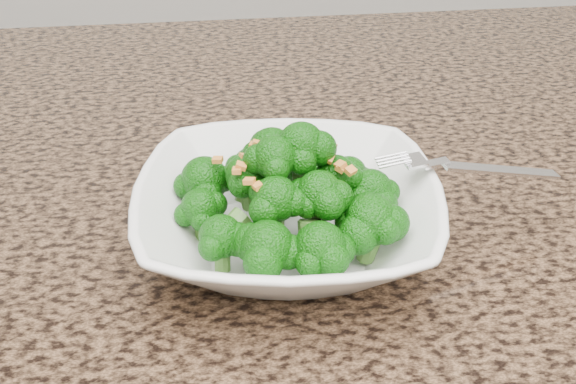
{
  "coord_description": "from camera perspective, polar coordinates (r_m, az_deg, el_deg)",
  "views": [
    {
      "loc": [
        0.06,
        -0.21,
        1.23
      ],
      "look_at": [
        0.12,
        0.25,
        0.95
      ],
      "focal_mm": 45.0,
      "sensor_mm": 36.0,
      "label": 1
    }
  ],
  "objects": [
    {
      "name": "bowl",
      "position": [
        0.56,
        -0.0,
        -1.88
      ],
      "size": [
        0.26,
        0.26,
        0.06
      ],
      "primitive_type": "imported",
      "rotation": [
        0.0,
        0.0,
        -0.12
      ],
      "color": "white",
      "rests_on": "granite_counter"
    },
    {
      "name": "broccoli_pile",
      "position": [
        0.52,
        -0.0,
        3.86
      ],
      "size": [
        0.2,
        0.2,
        0.07
      ],
      "primitive_type": null,
      "color": "#115D0A",
      "rests_on": "bowl"
    },
    {
      "name": "garlic_topping",
      "position": [
        0.51,
        -0.0,
        7.59
      ],
      "size": [
        0.12,
        0.12,
        0.01
      ],
      "primitive_type": null,
      "color": "orange",
      "rests_on": "broccoli_pile"
    },
    {
      "name": "granite_counter",
      "position": [
        0.62,
        -11.21,
        -3.48
      ],
      "size": [
        1.64,
        1.04,
        0.03
      ],
      "primitive_type": "cube",
      "color": "brown",
      "rests_on": "cabinet"
    },
    {
      "name": "fork",
      "position": [
        0.57,
        11.95,
        2.23
      ],
      "size": [
        0.17,
        0.04,
        0.01
      ],
      "primitive_type": null,
      "rotation": [
        0.0,
        0.0,
        0.11
      ],
      "color": "silver",
      "rests_on": "bowl"
    }
  ]
}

